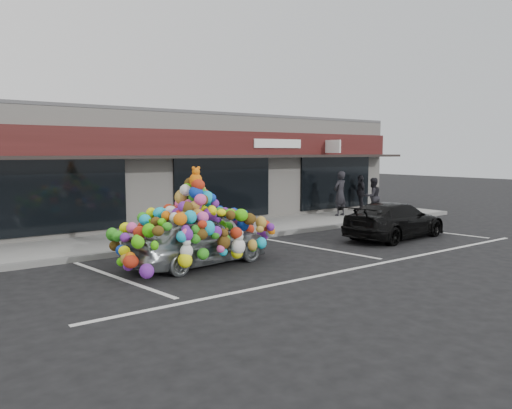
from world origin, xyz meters
TOP-DOWN VIEW (x-y plane):
  - ground at (0.00, 0.00)m, footprint 90.00×90.00m
  - shop_building at (0.00, 8.44)m, footprint 24.00×7.20m
  - sidewalk at (0.00, 4.00)m, footprint 26.00×3.00m
  - kerb at (0.00, 2.50)m, footprint 26.00×0.18m
  - parking_stripe_left at (-3.20, 0.20)m, footprint 0.73×4.37m
  - parking_stripe_mid at (2.80, 0.20)m, footprint 0.73×4.37m
  - parking_stripe_right at (8.20, 0.20)m, footprint 0.73×4.37m
  - lane_line at (2.00, -2.30)m, footprint 14.00×0.12m
  - toy_car at (-1.12, 0.30)m, footprint 2.73×4.17m
  - black_sedan at (5.98, -0.14)m, footprint 2.06×4.27m
  - pedestrian_a at (7.97, 4.23)m, footprint 0.72×0.52m
  - pedestrian_b at (9.19, 3.50)m, footprint 0.88×0.74m
  - pedestrian_c at (10.11, 5.00)m, footprint 1.02×0.83m

SIDE VIEW (x-z plane):
  - ground at x=0.00m, z-range 0.00..0.00m
  - parking_stripe_left at x=-3.20m, z-range 0.00..0.01m
  - parking_stripe_mid at x=2.80m, z-range 0.00..0.01m
  - parking_stripe_right at x=8.20m, z-range 0.00..0.01m
  - lane_line at x=2.00m, z-range 0.00..0.01m
  - sidewalk at x=0.00m, z-range 0.00..0.15m
  - kerb at x=0.00m, z-range -0.01..0.15m
  - black_sedan at x=5.98m, z-range 0.00..1.20m
  - toy_car at x=-1.12m, z-range -0.37..1.95m
  - pedestrian_b at x=9.19m, z-range 0.15..1.74m
  - pedestrian_c at x=10.11m, z-range 0.15..1.77m
  - pedestrian_a at x=7.97m, z-range 0.15..2.01m
  - shop_building at x=0.00m, z-range 0.01..4.32m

